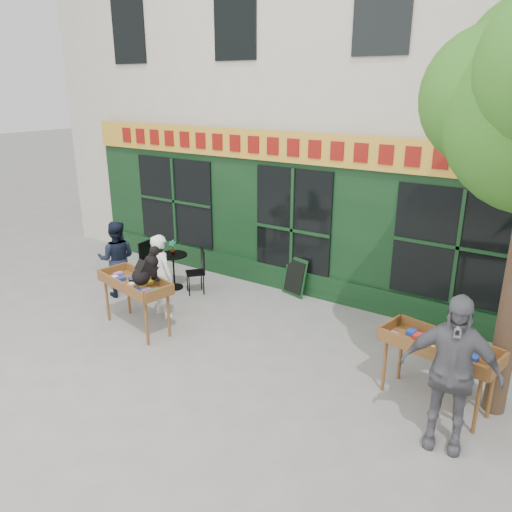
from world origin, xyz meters
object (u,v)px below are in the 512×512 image
Objects in this scene: woman at (161,276)px; book_cart_right at (439,350)px; man_right at (450,372)px; bistro_table at (173,264)px; book_cart_center at (135,286)px; dog at (145,265)px; man_left at (117,259)px.

woman reaches higher than book_cart_right.
bistro_table is at bearing 154.55° from man_right.
book_cart_center is 0.59m from dog.
man_left reaches higher than book_cart_center.
bistro_table is (-1.09, 1.81, -0.75)m from dog.
bistro_table is (-0.74, 1.76, -0.28)m from book_cart_center.
book_cart_right is (5.01, 0.66, 0.00)m from book_cart_center.
dog is at bearing -58.90° from bistro_table.
dog is at bearing -159.83° from book_cart_right.
book_cart_center is 2.66× the size of dog.
man_left is (-6.75, 0.95, -0.19)m from man_right.
book_cart_right is (5.01, 0.01, 0.03)m from woman.
man_right is (5.31, -0.09, 0.16)m from book_cart_center.
man_left is at bearing 164.75° from dog.
bistro_table is (-0.74, 1.11, -0.25)m from woman.
book_cart_right is 0.82m from man_right.
dog is 0.79× the size of bistro_table.
man_left is at bearing 163.53° from man_right.
book_cart_right is at bearing 19.10° from book_cart_center.
man_left reaches higher than bistro_table.
woman is (-0.35, 0.70, -0.50)m from dog.
man_right is (0.30, -0.75, 0.16)m from book_cart_right.
woman is 1.35m from bistro_table.
woman is at bearing 163.58° from man_right.
book_cart_right is 2.10× the size of bistro_table.
book_cart_right is at bearing 139.31° from man_left.
bistro_table is at bearing 124.46° from book_cart_center.
man_right is 1.24× the size of man_left.
book_cart_center is at bearing -67.16° from bistro_table.
dog is at bearing 3.49° from book_cart_center.
bistro_table is (-6.05, 1.85, -0.44)m from man_right.
bistro_table is at bearing 132.72° from dog.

